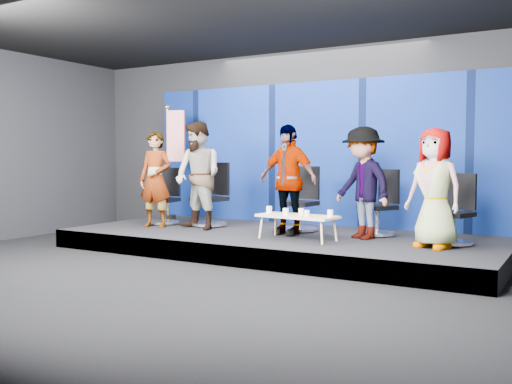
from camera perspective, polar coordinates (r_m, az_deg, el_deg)
ground at (r=7.24m, az=-7.22°, el=-8.72°), size 10.00×10.00×0.00m
room_walls at (r=7.13m, az=-7.37°, el=10.73°), size 10.02×8.02×3.51m
riser at (r=9.29m, az=2.25°, el=-5.05°), size 7.00×3.00×0.30m
backdrop at (r=10.49m, az=6.01°, el=3.86°), size 7.00×0.08×2.60m
chair_a at (r=10.66m, az=-9.08°, el=-1.33°), size 0.67×0.67×1.04m
panelist_a at (r=10.16m, az=-10.02°, el=1.24°), size 0.67×0.50×1.68m
chair_b at (r=10.21m, az=-4.46°, el=-1.33°), size 0.77×0.77×1.14m
panelist_b at (r=9.73m, az=-5.81°, el=1.66°), size 1.03×0.89×1.84m
chair_c at (r=9.53m, az=4.58°, el=-1.78°), size 0.66×0.66×1.08m
panelist_c at (r=9.05m, az=3.17°, el=1.24°), size 1.06×0.52×1.75m
chair_d at (r=9.17m, az=12.29°, el=-2.14°), size 0.80×0.80×1.04m
panelist_d at (r=8.71m, az=10.63°, el=0.89°), size 1.26×1.08×1.69m
chair_e at (r=8.50m, az=19.31°, el=-2.78°), size 0.71×0.71×1.00m
panelist_e at (r=8.04m, az=17.44°, el=0.36°), size 0.92×0.74×1.62m
coffee_table at (r=8.51m, az=4.16°, el=-2.51°), size 1.25×0.63×0.37m
mug_a at (r=8.80m, az=1.32°, el=-1.76°), size 0.09×0.09×0.11m
mug_b at (r=8.48m, az=2.98°, el=-1.98°), size 0.09×0.09×0.10m
mug_c at (r=8.53m, az=4.54°, el=-1.97°), size 0.08×0.08×0.10m
mug_d at (r=8.31m, az=5.11°, el=-2.13°), size 0.08×0.08×0.09m
mug_e at (r=8.28m, az=7.44°, el=-2.14°), size 0.09×0.09×0.10m
flag_stand at (r=11.26m, az=-8.33°, el=3.28°), size 0.52×0.30×2.26m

